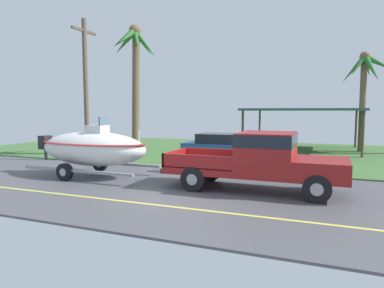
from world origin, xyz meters
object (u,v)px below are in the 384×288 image
object	(u,v)px
parked_sedan_near	(226,147)
carport_awning	(303,110)
pickup_truck_towing	(265,159)
palm_tree_mid	(134,60)
palm_tree_near_right	(365,77)
utility_pole	(86,88)
boat_on_trailer	(93,148)

from	to	relation	value
parked_sedan_near	carport_awning	world-z (taller)	carport_awning
pickup_truck_towing	palm_tree_mid	world-z (taller)	palm_tree_mid
palm_tree_near_right	palm_tree_mid	xyz separation A→B (m)	(-12.15, -6.76, 0.79)
palm_tree_mid	utility_pole	xyz separation A→B (m)	(-1.37, -2.48, -1.66)
pickup_truck_towing	boat_on_trailer	size ratio (longest dim) A/B	1.00
carport_awning	utility_pole	xyz separation A→B (m)	(-10.00, -8.87, 1.13)
carport_awning	palm_tree_mid	size ratio (longest dim) A/B	0.97
parked_sedan_near	palm_tree_near_right	size ratio (longest dim) A/B	0.75
boat_on_trailer	utility_pole	distance (m)	5.25
palm_tree_near_right	utility_pole	distance (m)	16.40
palm_tree_mid	utility_pole	size ratio (longest dim) A/B	1.02
pickup_truck_towing	utility_pole	size ratio (longest dim) A/B	0.83
boat_on_trailer	carport_awning	size ratio (longest dim) A/B	0.84
carport_awning	palm_tree_mid	world-z (taller)	palm_tree_mid
boat_on_trailer	palm_tree_mid	world-z (taller)	palm_tree_mid
pickup_truck_towing	utility_pole	distance (m)	10.66
pickup_truck_towing	carport_awning	distance (m)	12.39
boat_on_trailer	palm_tree_mid	size ratio (longest dim) A/B	0.81
parked_sedan_near	carport_awning	bearing A→B (deg)	59.90
pickup_truck_towing	palm_tree_near_right	world-z (taller)	palm_tree_near_right
boat_on_trailer	parked_sedan_near	world-z (taller)	boat_on_trailer
boat_on_trailer	palm_tree_near_right	size ratio (longest dim) A/B	0.96
pickup_truck_towing	utility_pole	xyz separation A→B (m)	(-9.73, 3.42, 2.68)
pickup_truck_towing	parked_sedan_near	xyz separation A→B (m)	(-3.15, 6.39, -0.38)
parked_sedan_near	pickup_truck_towing	bearing A→B (deg)	-63.73
pickup_truck_towing	parked_sedan_near	distance (m)	7.14
carport_awning	utility_pole	world-z (taller)	utility_pole
pickup_truck_towing	parked_sedan_near	world-z (taller)	pickup_truck_towing
carport_awning	palm_tree_near_right	size ratio (longest dim) A/B	1.15
boat_on_trailer	palm_tree_near_right	distance (m)	16.83
pickup_truck_towing	palm_tree_near_right	bearing A→B (deg)	73.36
pickup_truck_towing	carport_awning	xyz separation A→B (m)	(0.26, 12.29, 1.55)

